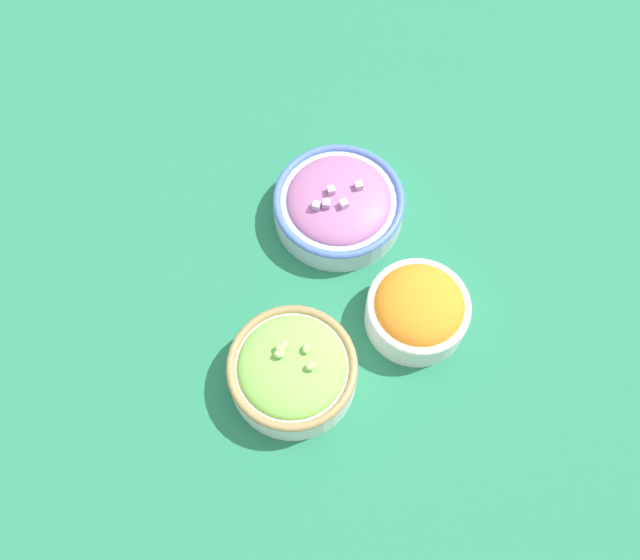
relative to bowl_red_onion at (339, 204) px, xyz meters
The scene contains 4 objects.
ground_plane 0.13m from the bowl_red_onion, 18.55° to the right, with size 3.00×3.00×0.00m, color #23704C.
bowl_red_onion is the anchor object (origin of this frame).
bowl_lettuce 0.27m from the bowl_red_onion, 19.86° to the right, with size 0.18×0.18×0.09m.
bowl_carrots 0.21m from the bowl_red_onion, 26.04° to the left, with size 0.15×0.15×0.08m.
Camera 1 is at (0.43, -0.04, 0.96)m, focal length 40.00 mm.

